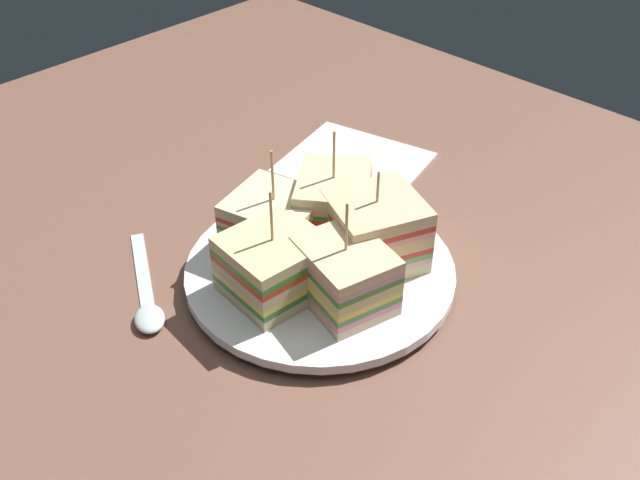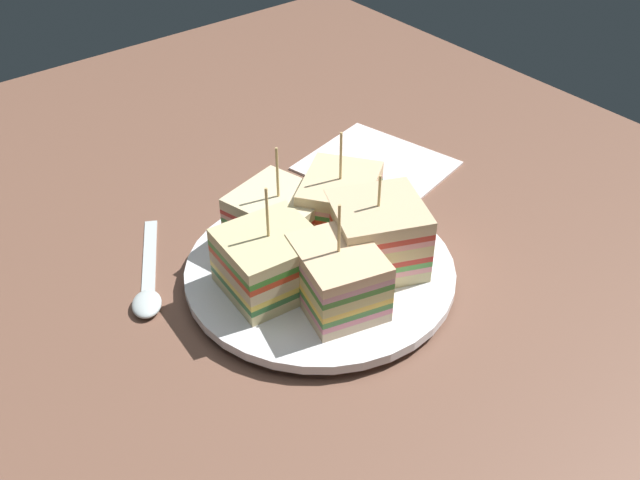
{
  "view_description": "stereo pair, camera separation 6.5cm",
  "coord_description": "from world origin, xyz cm",
  "px_view_note": "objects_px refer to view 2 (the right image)",
  "views": [
    {
      "loc": [
        -35.66,
        36.71,
        44.23
      ],
      "look_at": [
        0.0,
        0.0,
        4.65
      ],
      "focal_mm": 41.56,
      "sensor_mm": 36.0,
      "label": 1
    },
    {
      "loc": [
        -40.0,
        31.93,
        44.23
      ],
      "look_at": [
        0.0,
        0.0,
        4.65
      ],
      "focal_mm": 41.56,
      "sensor_mm": 36.0,
      "label": 2
    }
  ],
  "objects_px": {
    "sandwich_wedge_0": "(338,277)",
    "sandwich_wedge_2": "(340,208)",
    "spoon": "(148,290)",
    "sandwich_wedge_1": "(376,236)",
    "sandwich_wedge_3": "(280,221)",
    "chip_pile": "(313,262)",
    "napkin": "(377,165)",
    "sandwich_wedge_4": "(270,261)",
    "plate": "(320,272)"
  },
  "relations": [
    {
      "from": "sandwich_wedge_1",
      "to": "chip_pile",
      "type": "distance_m",
      "value": 0.06
    },
    {
      "from": "sandwich_wedge_1",
      "to": "napkin",
      "type": "relative_size",
      "value": 0.68
    },
    {
      "from": "sandwich_wedge_1",
      "to": "sandwich_wedge_2",
      "type": "distance_m",
      "value": 0.05
    },
    {
      "from": "sandwich_wedge_1",
      "to": "sandwich_wedge_4",
      "type": "height_order",
      "value": "sandwich_wedge_4"
    },
    {
      "from": "plate",
      "to": "sandwich_wedge_4",
      "type": "distance_m",
      "value": 0.06
    },
    {
      "from": "sandwich_wedge_1",
      "to": "napkin",
      "type": "height_order",
      "value": "sandwich_wedge_1"
    },
    {
      "from": "spoon",
      "to": "napkin",
      "type": "distance_m",
      "value": 0.3
    },
    {
      "from": "plate",
      "to": "napkin",
      "type": "relative_size",
      "value": 1.65
    },
    {
      "from": "sandwich_wedge_2",
      "to": "napkin",
      "type": "xyz_separation_m",
      "value": [
        0.09,
        -0.13,
        -0.05
      ]
    },
    {
      "from": "sandwich_wedge_2",
      "to": "sandwich_wedge_3",
      "type": "relative_size",
      "value": 1.07
    },
    {
      "from": "sandwich_wedge_1",
      "to": "sandwich_wedge_3",
      "type": "xyz_separation_m",
      "value": [
        0.08,
        0.05,
        -0.01
      ]
    },
    {
      "from": "sandwich_wedge_3",
      "to": "napkin",
      "type": "relative_size",
      "value": 0.7
    },
    {
      "from": "sandwich_wedge_0",
      "to": "spoon",
      "type": "distance_m",
      "value": 0.18
    },
    {
      "from": "plate",
      "to": "sandwich_wedge_1",
      "type": "relative_size",
      "value": 2.41
    },
    {
      "from": "sandwich_wedge_4",
      "to": "chip_pile",
      "type": "relative_size",
      "value": 1.41
    },
    {
      "from": "sandwich_wedge_2",
      "to": "sandwich_wedge_4",
      "type": "height_order",
      "value": "sandwich_wedge_2"
    },
    {
      "from": "sandwich_wedge_2",
      "to": "sandwich_wedge_4",
      "type": "bearing_deg",
      "value": -24.89
    },
    {
      "from": "napkin",
      "to": "sandwich_wedge_1",
      "type": "bearing_deg",
      "value": 137.16
    },
    {
      "from": "chip_pile",
      "to": "spoon",
      "type": "distance_m",
      "value": 0.15
    },
    {
      "from": "sandwich_wedge_2",
      "to": "sandwich_wedge_3",
      "type": "xyz_separation_m",
      "value": [
        0.02,
        0.05,
        -0.0
      ]
    },
    {
      "from": "sandwich_wedge_2",
      "to": "spoon",
      "type": "xyz_separation_m",
      "value": [
        0.06,
        0.17,
        -0.04
      ]
    },
    {
      "from": "plate",
      "to": "sandwich_wedge_1",
      "type": "distance_m",
      "value": 0.06
    },
    {
      "from": "plate",
      "to": "sandwich_wedge_2",
      "type": "bearing_deg",
      "value": -60.1
    },
    {
      "from": "sandwich_wedge_1",
      "to": "sandwich_wedge_4",
      "type": "xyz_separation_m",
      "value": [
        0.03,
        0.09,
        -0.0
      ]
    },
    {
      "from": "sandwich_wedge_1",
      "to": "napkin",
      "type": "bearing_deg",
      "value": -109.41
    },
    {
      "from": "sandwich_wedge_4",
      "to": "chip_pile",
      "type": "height_order",
      "value": "sandwich_wedge_4"
    },
    {
      "from": "sandwich_wedge_0",
      "to": "spoon",
      "type": "xyz_separation_m",
      "value": [
        0.13,
        0.11,
        -0.04
      ]
    },
    {
      "from": "chip_pile",
      "to": "sandwich_wedge_4",
      "type": "bearing_deg",
      "value": 72.85
    },
    {
      "from": "sandwich_wedge_2",
      "to": "sandwich_wedge_3",
      "type": "height_order",
      "value": "sandwich_wedge_2"
    },
    {
      "from": "sandwich_wedge_1",
      "to": "sandwich_wedge_3",
      "type": "distance_m",
      "value": 0.09
    },
    {
      "from": "sandwich_wedge_4",
      "to": "chip_pile",
      "type": "distance_m",
      "value": 0.04
    },
    {
      "from": "chip_pile",
      "to": "spoon",
      "type": "height_order",
      "value": "chip_pile"
    },
    {
      "from": "sandwich_wedge_4",
      "to": "napkin",
      "type": "xyz_separation_m",
      "value": [
        0.11,
        -0.22,
        -0.04
      ]
    },
    {
      "from": "sandwich_wedge_1",
      "to": "spoon",
      "type": "bearing_deg",
      "value": -8.98
    },
    {
      "from": "plate",
      "to": "spoon",
      "type": "xyz_separation_m",
      "value": [
        0.08,
        0.13,
        -0.01
      ]
    },
    {
      "from": "plate",
      "to": "chip_pile",
      "type": "relative_size",
      "value": 3.36
    },
    {
      "from": "plate",
      "to": "sandwich_wedge_0",
      "type": "distance_m",
      "value": 0.06
    },
    {
      "from": "sandwich_wedge_3",
      "to": "napkin",
      "type": "height_order",
      "value": "sandwich_wedge_3"
    },
    {
      "from": "sandwich_wedge_2",
      "to": "chip_pile",
      "type": "bearing_deg",
      "value": -7.43
    },
    {
      "from": "plate",
      "to": "sandwich_wedge_0",
      "type": "relative_size",
      "value": 2.42
    },
    {
      "from": "napkin",
      "to": "chip_pile",
      "type": "bearing_deg",
      "value": 122.83
    },
    {
      "from": "sandwich_wedge_2",
      "to": "sandwich_wedge_3",
      "type": "bearing_deg",
      "value": -61.69
    },
    {
      "from": "spoon",
      "to": "sandwich_wedge_0",
      "type": "bearing_deg",
      "value": 71.34
    },
    {
      "from": "spoon",
      "to": "sandwich_wedge_3",
      "type": "bearing_deg",
      "value": 104.85
    },
    {
      "from": "plate",
      "to": "chip_pile",
      "type": "height_order",
      "value": "chip_pile"
    },
    {
      "from": "sandwich_wedge_2",
      "to": "sandwich_wedge_3",
      "type": "distance_m",
      "value": 0.06
    },
    {
      "from": "sandwich_wedge_0",
      "to": "sandwich_wedge_3",
      "type": "height_order",
      "value": "sandwich_wedge_3"
    },
    {
      "from": "sandwich_wedge_0",
      "to": "sandwich_wedge_2",
      "type": "bearing_deg",
      "value": -25.98
    },
    {
      "from": "sandwich_wedge_2",
      "to": "chip_pile",
      "type": "relative_size",
      "value": 1.53
    },
    {
      "from": "plate",
      "to": "sandwich_wedge_2",
      "type": "distance_m",
      "value": 0.06
    }
  ]
}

